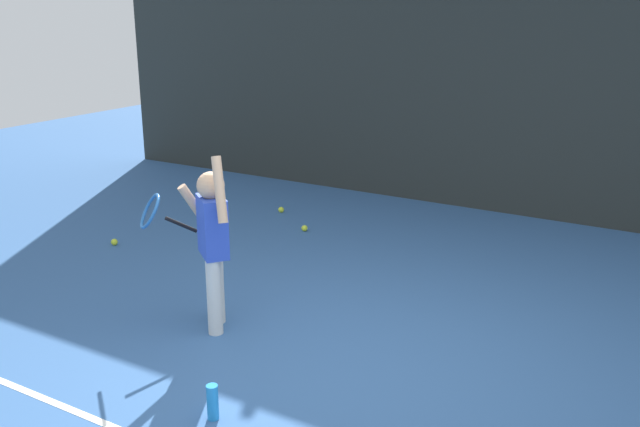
{
  "coord_description": "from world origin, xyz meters",
  "views": [
    {
      "loc": [
        1.94,
        -3.61,
        2.38
      ],
      "look_at": [
        -0.59,
        0.67,
        0.85
      ],
      "focal_mm": 39.5,
      "sensor_mm": 36.0,
      "label": 1
    }
  ],
  "objects_px": {
    "tennis_ball_1": "(114,242)",
    "tennis_ball_3": "(304,228)",
    "tennis_player": "(210,236)",
    "tennis_ball_0": "(281,210)",
    "water_bottle": "(213,402)"
  },
  "relations": [
    {
      "from": "tennis_ball_1",
      "to": "tennis_ball_3",
      "type": "xyz_separation_m",
      "value": [
        1.41,
        1.35,
        0.0
      ]
    },
    {
      "from": "tennis_player",
      "to": "tennis_ball_0",
      "type": "relative_size",
      "value": 20.46
    },
    {
      "from": "tennis_player",
      "to": "water_bottle",
      "type": "height_order",
      "value": "tennis_player"
    },
    {
      "from": "tennis_player",
      "to": "water_bottle",
      "type": "distance_m",
      "value": 1.37
    },
    {
      "from": "tennis_ball_0",
      "to": "tennis_ball_3",
      "type": "height_order",
      "value": "same"
    },
    {
      "from": "tennis_ball_0",
      "to": "water_bottle",
      "type": "bearing_deg",
      "value": -61.95
    },
    {
      "from": "water_bottle",
      "to": "tennis_ball_0",
      "type": "height_order",
      "value": "water_bottle"
    },
    {
      "from": "water_bottle",
      "to": "tennis_ball_3",
      "type": "xyz_separation_m",
      "value": [
        -1.37,
        3.24,
        -0.08
      ]
    },
    {
      "from": "tennis_ball_0",
      "to": "tennis_ball_1",
      "type": "relative_size",
      "value": 1.0
    },
    {
      "from": "water_bottle",
      "to": "tennis_ball_1",
      "type": "relative_size",
      "value": 3.33
    },
    {
      "from": "tennis_ball_0",
      "to": "tennis_ball_1",
      "type": "xyz_separation_m",
      "value": [
        -0.82,
        -1.79,
        0.0
      ]
    },
    {
      "from": "tennis_ball_0",
      "to": "tennis_ball_1",
      "type": "height_order",
      "value": "same"
    },
    {
      "from": "tennis_player",
      "to": "tennis_ball_0",
      "type": "bearing_deg",
      "value": 152.34
    },
    {
      "from": "tennis_ball_0",
      "to": "tennis_ball_1",
      "type": "distance_m",
      "value": 1.97
    },
    {
      "from": "tennis_player",
      "to": "tennis_ball_1",
      "type": "height_order",
      "value": "tennis_player"
    }
  ]
}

